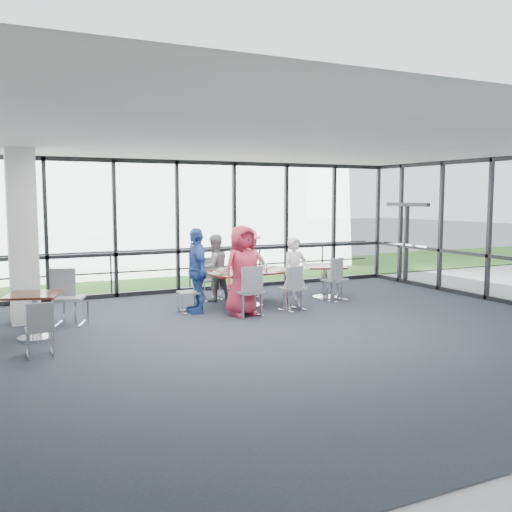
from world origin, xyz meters
name	(u,v)px	position (x,y,z in m)	size (l,w,h in m)	color
floor	(273,338)	(0.00, 0.00, -0.01)	(12.00, 10.00, 0.02)	#222831
ceiling	(274,142)	(0.00, 0.00, 3.20)	(12.00, 10.00, 0.04)	white
curtain_wall_back	(177,227)	(0.00, 5.00, 1.60)	(12.00, 0.10, 3.20)	white
exit_door	(406,244)	(6.00, 3.75, 1.05)	(0.12, 1.60, 2.10)	black
structural_column	(23,237)	(-3.60, 3.00, 1.60)	(0.50, 0.50, 3.20)	white
apron	(130,270)	(0.00, 10.00, -0.02)	(80.00, 70.00, 0.02)	gray
grass_strip	(146,276)	(0.00, 8.00, 0.01)	(80.00, 5.00, 0.01)	#38611B
hangar_main	(111,187)	(4.00, 32.00, 3.00)	(24.00, 10.00, 6.00)	silver
guard_rail	(171,269)	(0.00, 5.60, 0.50)	(0.06, 0.06, 12.00)	#2D2D33
main_table	(250,277)	(0.85, 2.70, 0.63)	(2.00, 1.20, 0.75)	#331509
side_table_left	(34,301)	(-3.56, 1.67, 0.62)	(1.02, 1.02, 0.75)	#331509
side_table_right	(325,270)	(2.82, 2.82, 0.64)	(1.15, 1.15, 0.75)	#331509
diner_near_left	(242,271)	(0.29, 1.86, 0.89)	(0.87, 0.57, 1.78)	#BA2843
diner_near_right	(295,273)	(1.54, 1.98, 0.75)	(0.55, 0.40, 1.50)	silver
diner_far_left	(214,268)	(0.37, 3.55, 0.74)	(0.72, 0.45, 1.49)	gray
diner_far_right	(248,263)	(1.24, 3.60, 0.80)	(1.03, 0.53, 1.60)	pink
diner_end	(197,270)	(-0.41, 2.54, 0.85)	(1.00, 0.55, 1.71)	#2E52A6
chair_main_nl	(248,292)	(0.35, 1.70, 0.49)	(0.48, 0.48, 0.98)	gray
chair_main_nr	(292,289)	(1.41, 1.84, 0.45)	(0.44, 0.44, 0.91)	gray
chair_main_fl	(210,280)	(0.31, 3.68, 0.46)	(0.45, 0.45, 0.92)	gray
chair_main_fr	(245,277)	(1.17, 3.65, 0.48)	(0.46, 0.46, 0.95)	gray
chair_main_end	(189,292)	(-0.58, 2.56, 0.41)	(0.41, 0.41, 0.83)	gray
chair_spare_la	(40,329)	(-3.57, 0.52, 0.40)	(0.39, 0.39, 0.80)	gray
chair_spare_lb	(69,298)	(-2.89, 2.46, 0.50)	(0.48, 0.48, 0.99)	gray
chair_spare_r	(335,280)	(2.80, 2.38, 0.48)	(0.47, 0.47, 0.96)	gray
plate_nl	(237,274)	(0.39, 2.33, 0.76)	(0.28, 0.28, 0.01)	white
plate_nr	(282,271)	(1.46, 2.39, 0.76)	(0.28, 0.28, 0.01)	white
plate_fl	(222,270)	(0.35, 3.03, 0.76)	(0.25, 0.25, 0.01)	white
plate_fr	(263,267)	(1.36, 3.07, 0.76)	(0.27, 0.27, 0.01)	white
plate_end	(215,274)	(0.01, 2.59, 0.76)	(0.23, 0.23, 0.01)	white
tumbler_a	(243,270)	(0.59, 2.47, 0.82)	(0.07, 0.07, 0.14)	white
tumbler_b	(266,268)	(1.14, 2.52, 0.83)	(0.08, 0.08, 0.15)	white
tumbler_c	(249,267)	(0.92, 2.91, 0.81)	(0.06, 0.06, 0.13)	white
tumbler_d	(225,271)	(0.18, 2.45, 0.82)	(0.07, 0.07, 0.14)	white
menu_a	(254,274)	(0.72, 2.24, 0.75)	(0.32, 0.22, 0.00)	silver
menu_b	(292,270)	(1.72, 2.43, 0.75)	(0.31, 0.22, 0.00)	silver
menu_c	(247,268)	(0.99, 3.12, 0.75)	(0.30, 0.21, 0.00)	silver
condiment_caddy	(252,270)	(0.91, 2.71, 0.77)	(0.10, 0.07, 0.04)	black
ketchup_bottle	(248,266)	(0.84, 2.79, 0.84)	(0.06, 0.06, 0.18)	#B40F09
green_bottle	(255,266)	(0.99, 2.71, 0.85)	(0.05, 0.05, 0.20)	#166E29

